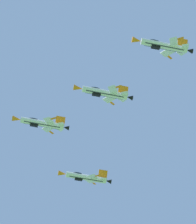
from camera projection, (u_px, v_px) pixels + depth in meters
fighter_jet_lead at (41, 123)px, 130.53m from camera, size 15.17×9.55×5.98m
fighter_jet_left_wing at (104, 93)px, 123.61m from camera, size 15.17×9.52×6.07m
fighter_jet_right_wing at (85, 177)px, 138.57m from camera, size 15.17×9.34×6.60m
fighter_jet_left_outer at (163, 45)px, 119.60m from camera, size 15.17×9.38×6.48m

